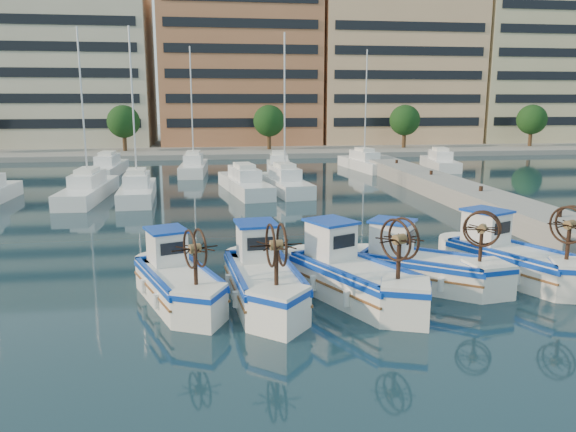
# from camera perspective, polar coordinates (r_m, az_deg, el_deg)

# --- Properties ---
(ground) EXTENTS (300.00, 300.00, 0.00)m
(ground) POSITION_cam_1_polar(r_m,az_deg,el_deg) (20.02, 3.20, -7.97)
(ground) COLOR #17323D
(ground) RESTS_ON ground
(quay) EXTENTS (3.00, 60.00, 1.20)m
(quay) POSITION_cam_1_polar(r_m,az_deg,el_deg) (31.92, 23.76, -0.40)
(quay) COLOR gray
(quay) RESTS_ON ground
(waterfront) EXTENTS (180.00, 40.00, 25.60)m
(waterfront) POSITION_cam_1_polar(r_m,az_deg,el_deg) (84.64, 0.80, 14.61)
(waterfront) COLOR gray
(waterfront) RESTS_ON ground
(yacht_marina) EXTENTS (40.55, 23.45, 11.50)m
(yacht_marina) POSITION_cam_1_polar(r_m,az_deg,el_deg) (46.89, -6.58, 3.98)
(yacht_marina) COLOR white
(yacht_marina) RESTS_ON ground
(fishing_boat_a) EXTENTS (3.33, 4.87, 2.94)m
(fishing_boat_a) POSITION_cam_1_polar(r_m,az_deg,el_deg) (19.47, -11.20, -6.24)
(fishing_boat_a) COLOR white
(fishing_boat_a) RESTS_ON ground
(fishing_boat_b) EXTENTS (2.52, 5.20, 3.18)m
(fishing_boat_b) POSITION_cam_1_polar(r_m,az_deg,el_deg) (19.11, -2.57, -6.15)
(fishing_boat_b) COLOR white
(fishing_boat_b) RESTS_ON ground
(fishing_boat_c) EXTENTS (4.01, 5.37, 3.24)m
(fishing_boat_c) POSITION_cam_1_polar(r_m,az_deg,el_deg) (19.48, 6.49, -5.83)
(fishing_boat_c) COLOR white
(fishing_boat_c) RESTS_ON ground
(fishing_boat_d) EXTENTS (4.87, 4.33, 3.02)m
(fishing_boat_d) POSITION_cam_1_polar(r_m,az_deg,el_deg) (21.22, 13.31, -4.78)
(fishing_boat_d) COLOR white
(fishing_boat_d) RESTS_ON ground
(fishing_boat_e) EXTENTS (3.98, 5.30, 3.19)m
(fishing_boat_e) POSITION_cam_1_polar(r_m,az_deg,el_deg) (23.07, 21.66, -3.85)
(fishing_boat_e) COLOR white
(fishing_boat_e) RESTS_ON ground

